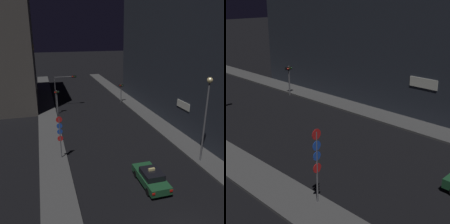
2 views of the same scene
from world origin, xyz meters
TOP-DOWN VIEW (x-y plane):
  - sidewalk_left at (-7.48, 30.27)m, footprint 2.80×64.55m
  - sidewalk_right at (7.48, 30.27)m, footprint 2.80×64.55m
  - building_facade_left at (-12.65, 36.89)m, footprint 7.62×18.63m
  - building_facade_right at (14.10, 22.42)m, footprint 10.52×33.96m
  - taxi at (0.28, 6.18)m, footprint 1.84×4.46m
  - traffic_light_overhead at (-4.49, 31.39)m, footprint 3.72×0.42m
  - traffic_light_left_kerb at (-5.84, 28.00)m, footprint 0.80×0.42m
  - traffic_light_right_kerb at (5.84, 31.39)m, footprint 0.80×0.42m
  - sign_pole_left at (-6.65, 12.86)m, footprint 0.61×0.10m
  - street_lamp_near_block at (6.72, 8.39)m, footprint 0.53×0.53m

SIDE VIEW (x-z plane):
  - sidewalk_left at x=-7.48m, z-range 0.00..0.18m
  - sidewalk_right at x=7.48m, z-range 0.00..0.18m
  - taxi at x=0.28m, z-range -0.07..1.55m
  - traffic_light_right_kerb at x=5.84m, z-range 0.77..4.25m
  - traffic_light_left_kerb at x=-5.84m, z-range 0.82..4.61m
  - sign_pole_left at x=-6.65m, z-range 0.61..5.06m
  - traffic_light_overhead at x=-4.49m, z-range 1.19..6.69m
  - street_lamp_near_block at x=6.72m, z-range 1.73..10.16m
  - building_facade_right at x=14.10m, z-range 0.00..20.87m
  - building_facade_left at x=-12.65m, z-range 0.00..21.46m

